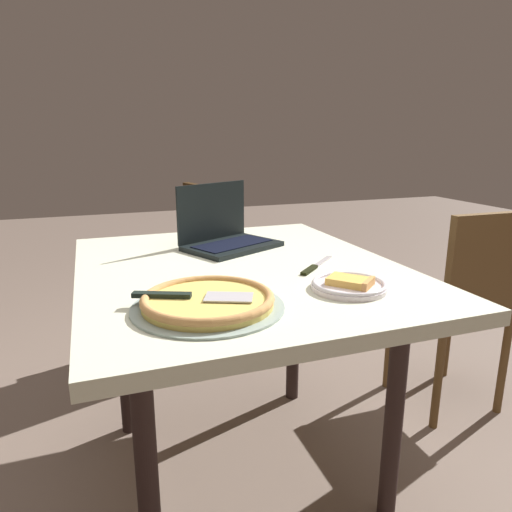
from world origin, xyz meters
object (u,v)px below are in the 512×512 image
Objects in this scene: dining_table at (240,290)px; pizza_tray at (208,301)px; pizza_plate at (349,285)px; table_knife at (314,267)px; chair_far at (462,299)px; laptop at (225,234)px; chair_near at (186,262)px.

pizza_tray reaches higher than dining_table.
pizza_plate is 1.08× the size of table_knife.
chair_far is (-0.38, 1.20, -0.28)m from pizza_tray.
pizza_plate is at bearing -64.41° from chair_far.
laptop is at bearing -102.84° from chair_far.
chair_near is at bearing -171.87° from pizza_plate.
table_knife is 0.22× the size of chair_far.
chair_near is at bearing -134.61° from chair_far.
table_knife is 0.21× the size of chair_near.
laptop is at bearing 0.83° from chair_near.
pizza_tray is 1.29m from chair_far.
dining_table is 1.04m from chair_near.
pizza_plate is at bearing 32.99° from dining_table.
table_knife is at bearing -78.93° from chair_far.
pizza_tray is 0.47m from table_knife.
laptop is 0.65m from pizza_tray.
laptop is 2.07× the size of table_knife.
pizza_plate is 0.55× the size of pizza_tray.
laptop is 0.63m from pizza_plate.
pizza_plate is 1.39m from chair_near.
dining_table is 5.72× the size of pizza_plate.
pizza_plate is 0.23× the size of chair_far.
pizza_tray is at bearing -60.80° from table_knife.
laptop is at bearing 173.43° from dining_table.
laptop is at bearing -153.34° from table_knife.
chair_far is (-0.05, 1.01, -0.18)m from dining_table.
chair_near reaches higher than chair_far.
laptop reaches higher than pizza_tray.
chair_far is (0.22, 0.98, -0.31)m from laptop.
pizza_plate is 0.23m from table_knife.
dining_table is at bearing -147.01° from pizza_plate.
pizza_plate is (0.60, 0.18, -0.04)m from laptop.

